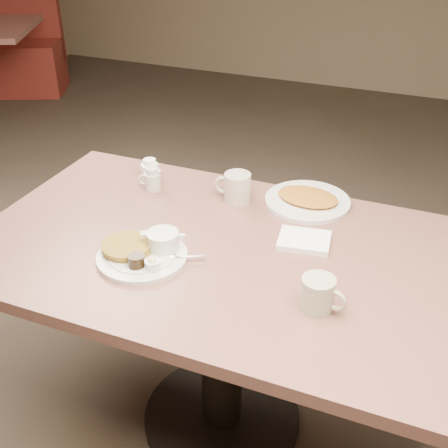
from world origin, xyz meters
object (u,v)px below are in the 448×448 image
at_px(creamer_right, 150,170).
at_px(hash_plate, 308,200).
at_px(coffee_mug_near, 319,294).
at_px(coffee_mug_far, 236,188).
at_px(creamer_left, 152,180).
at_px(diner_table, 222,293).
at_px(main_plate, 144,251).

distance_m(creamer_right, hash_plate, 0.58).
bearing_deg(creamer_right, coffee_mug_near, -32.89).
relative_size(coffee_mug_near, creamer_right, 1.43).
relative_size(coffee_mug_far, creamer_left, 1.53).
bearing_deg(creamer_right, diner_table, -37.51).
distance_m(coffee_mug_far, creamer_left, 0.31).
height_order(coffee_mug_near, coffee_mug_far, coffee_mug_far).
relative_size(coffee_mug_far, creamer_right, 1.42).
bearing_deg(creamer_left, hash_plate, 11.34).
bearing_deg(main_plate, creamer_right, 116.61).
xyz_separation_m(diner_table, coffee_mug_far, (-0.06, 0.28, 0.22)).
relative_size(coffee_mug_far, hash_plate, 0.40).
xyz_separation_m(coffee_mug_far, creamer_left, (-0.30, -0.03, -0.01)).
distance_m(diner_table, main_plate, 0.30).
height_order(diner_table, coffee_mug_near, coffee_mug_near).
bearing_deg(coffee_mug_near, creamer_right, 147.11).
bearing_deg(main_plate, hash_plate, 54.46).
bearing_deg(coffee_mug_far, diner_table, -77.46).
xyz_separation_m(main_plate, creamer_right, (-0.22, 0.45, 0.01)).
xyz_separation_m(diner_table, creamer_left, (-0.37, 0.25, 0.21)).
relative_size(diner_table, creamer_right, 16.60).
bearing_deg(coffee_mug_near, coffee_mug_far, 131.36).
height_order(diner_table, coffee_mug_far, coffee_mug_far).
xyz_separation_m(diner_table, main_plate, (-0.19, -0.13, 0.19)).
xyz_separation_m(creamer_right, hash_plate, (0.57, 0.04, -0.02)).
relative_size(creamer_left, creamer_right, 0.93).
distance_m(coffee_mug_far, hash_plate, 0.24).
distance_m(coffee_mug_near, creamer_right, 0.89).
bearing_deg(creamer_left, creamer_right, 124.74).
height_order(coffee_mug_far, creamer_left, coffee_mug_far).
relative_size(creamer_right, hash_plate, 0.28).
relative_size(main_plate, coffee_mug_near, 2.67).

